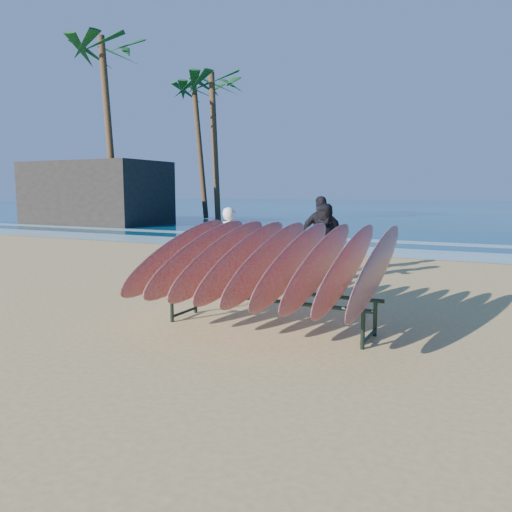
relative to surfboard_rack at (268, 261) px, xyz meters
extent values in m
plane|color=tan|center=(-0.57, -0.06, -1.00)|extent=(120.00, 120.00, 0.00)
plane|color=navy|center=(-0.57, 54.94, -0.99)|extent=(160.00, 160.00, 0.00)
plane|color=white|center=(-0.57, 9.94, -0.99)|extent=(160.00, 160.00, 0.00)
plane|color=white|center=(-0.57, 13.44, -0.99)|extent=(160.00, 160.00, 0.00)
cylinder|color=black|center=(-1.48, -0.32, -0.75)|extent=(0.06, 0.06, 0.50)
cylinder|color=black|center=(1.48, -0.33, -0.75)|extent=(0.06, 0.06, 0.50)
cylinder|color=black|center=(-1.48, 0.33, -0.75)|extent=(0.06, 0.06, 0.50)
cylinder|color=black|center=(1.48, 0.32, -0.75)|extent=(0.06, 0.06, 0.50)
cylinder|color=black|center=(0.00, -0.32, -0.50)|extent=(3.20, 0.08, 0.06)
cylinder|color=black|center=(0.00, 0.32, -0.50)|extent=(3.20, 0.08, 0.06)
cylinder|color=black|center=(-1.48, 0.01, -0.92)|extent=(0.05, 0.65, 0.04)
cylinder|color=black|center=(1.48, -0.01, -0.92)|extent=(0.05, 0.65, 0.04)
ellipsoid|color=maroon|center=(-1.55, 0.01, 0.01)|extent=(0.09, 2.93, 1.35)
ellipsoid|color=maroon|center=(-1.16, 0.01, 0.01)|extent=(0.09, 2.93, 1.35)
ellipsoid|color=maroon|center=(-0.77, 0.00, 0.01)|extent=(0.09, 2.93, 1.35)
ellipsoid|color=maroon|center=(-0.39, 0.00, 0.01)|extent=(0.09, 2.93, 1.35)
ellipsoid|color=maroon|center=(0.00, 0.00, 0.01)|extent=(0.09, 2.93, 1.35)
ellipsoid|color=maroon|center=(0.39, 0.00, 0.01)|extent=(0.09, 2.93, 1.35)
ellipsoid|color=maroon|center=(0.77, 0.00, 0.01)|extent=(0.09, 2.93, 1.35)
ellipsoid|color=maroon|center=(1.16, -0.01, 0.01)|extent=(0.09, 2.93, 1.35)
ellipsoid|color=maroon|center=(1.55, -0.01, 0.01)|extent=(0.09, 2.93, 1.35)
imported|color=white|center=(-2.57, 3.43, -0.18)|extent=(0.66, 0.50, 1.63)
imported|color=black|center=(-0.44, 3.95, -0.13)|extent=(0.96, 0.82, 1.72)
imported|color=black|center=(-0.87, 4.88, -0.06)|extent=(1.16, 1.01, 1.88)
cube|color=#2D2823|center=(-19.17, 16.48, 0.85)|extent=(8.32, 4.62, 3.70)
cylinder|color=brown|center=(-16.32, 14.66, 4.02)|extent=(0.36, 1.01, 10.03)
cylinder|color=brown|center=(-13.24, 20.55, 3.55)|extent=(0.36, 1.00, 9.09)
cylinder|color=brown|center=(-16.18, 23.43, 3.71)|extent=(0.36, 1.73, 9.37)
camera|label=1|loc=(2.99, -6.43, 1.01)|focal=35.00mm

